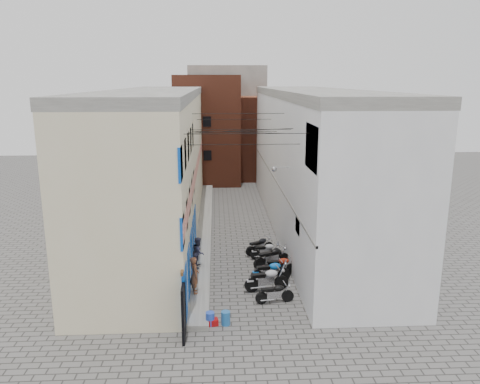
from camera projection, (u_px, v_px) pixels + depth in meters
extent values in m
plane|color=#5C5A57|center=(250.00, 330.00, 18.35)|extent=(90.00, 90.00, 0.00)
cube|color=slate|center=(205.00, 227.00, 30.84)|extent=(0.90, 26.00, 0.25)
cube|color=beige|center=(157.00, 166.00, 29.73)|extent=(5.00, 26.00, 8.50)
cube|color=#DF8D7D|center=(196.00, 169.00, 29.91)|extent=(0.10, 26.00, 0.80)
cube|color=#0B47AF|center=(191.00, 255.00, 22.68)|extent=(0.12, 10.20, 2.40)
cube|color=#0B47AF|center=(188.00, 174.00, 21.74)|extent=(0.10, 10.20, 4.00)
cube|color=slate|center=(154.00, 94.00, 28.68)|extent=(5.10, 26.00, 0.50)
cube|color=black|center=(184.00, 311.00, 17.58)|extent=(0.10, 1.20, 2.20)
cube|color=silver|center=(313.00, 164.00, 30.23)|extent=(5.00, 26.00, 8.50)
cube|color=#0B47AF|center=(313.00, 148.00, 18.30)|extent=(0.10, 2.40, 1.80)
cube|color=white|center=(299.00, 226.00, 21.66)|extent=(0.08, 1.00, 0.70)
cylinder|color=#B2B2B7|center=(282.00, 167.00, 24.04)|extent=(0.80, 0.06, 0.06)
sphere|color=#B2B2B7|center=(274.00, 169.00, 24.04)|extent=(0.28, 0.28, 0.28)
cube|color=slate|center=(315.00, 93.00, 29.18)|extent=(5.10, 26.00, 0.50)
cube|color=slate|center=(275.00, 178.00, 30.31)|extent=(0.10, 26.00, 0.12)
cube|color=brown|center=(208.00, 129.00, 44.27)|extent=(6.00, 6.00, 10.00)
cube|color=brown|center=(258.00, 137.00, 46.69)|extent=(5.00, 6.00, 8.00)
cube|color=slate|center=(227.00, 119.00, 50.08)|extent=(8.00, 5.00, 11.00)
cube|color=black|center=(230.00, 174.00, 42.54)|extent=(2.00, 0.30, 2.40)
cylinder|color=black|center=(247.00, 134.00, 18.54)|extent=(5.20, 0.02, 0.02)
cylinder|color=black|center=(244.00, 144.00, 20.64)|extent=(5.20, 0.02, 0.02)
cylinder|color=black|center=(241.00, 130.00, 22.98)|extent=(5.20, 0.02, 0.02)
cylinder|color=black|center=(238.00, 114.00, 25.27)|extent=(5.20, 0.02, 0.02)
cylinder|color=black|center=(236.00, 132.00, 28.48)|extent=(5.20, 0.02, 0.02)
cylinder|color=black|center=(234.00, 119.00, 31.28)|extent=(5.20, 0.02, 0.02)
cylinder|color=black|center=(243.00, 131.00, 21.50)|extent=(5.65, 2.07, 0.02)
cylinder|color=black|center=(239.00, 132.00, 24.50)|extent=(5.80, 1.58, 0.02)
imported|color=brown|center=(194.00, 275.00, 20.86)|extent=(0.53, 0.69, 1.70)
imported|color=#2F3147|center=(198.00, 252.00, 23.83)|extent=(0.67, 0.82, 1.56)
cylinder|color=#205FA4|center=(226.00, 318.00, 18.72)|extent=(0.37, 0.37, 0.57)
cylinder|color=blue|center=(210.00, 319.00, 18.69)|extent=(0.42, 0.42, 0.55)
cube|color=#990A0C|center=(213.00, 322.00, 18.73)|extent=(0.46, 0.38, 0.26)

